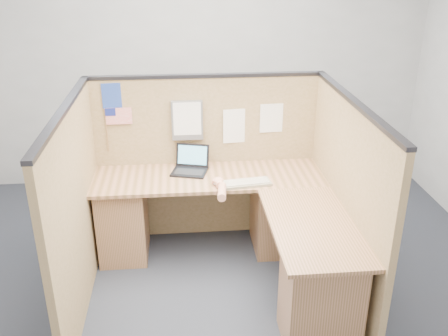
{
  "coord_description": "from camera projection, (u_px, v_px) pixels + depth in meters",
  "views": [
    {
      "loc": [
        -0.23,
        -3.17,
        2.5
      ],
      "look_at": [
        0.11,
        0.5,
        0.88
      ],
      "focal_mm": 40.0,
      "sensor_mm": 36.0,
      "label": 1
    }
  ],
  "objects": [
    {
      "name": "mouse",
      "position": [
        218.0,
        183.0,
        4.06
      ],
      "size": [
        0.11,
        0.08,
        0.04
      ],
      "primitive_type": "ellipsoid",
      "rotation": [
        0.0,
        0.0,
        -0.27
      ],
      "color": "silver",
      "rests_on": "l_desk"
    },
    {
      "name": "laptop",
      "position": [
        189.0,
        165.0,
        4.32
      ],
      "size": [
        0.34,
        0.35,
        0.21
      ],
      "rotation": [
        0.0,
        0.0,
        -0.27
      ],
      "color": "black",
      "rests_on": "l_desk"
    },
    {
      "name": "paper_left",
      "position": [
        237.0,
        126.0,
        4.39
      ],
      "size": [
        0.24,
        0.03,
        0.31
      ],
      "primitive_type": "cube",
      "rotation": [
        0.0,
        0.0,
        0.11
      ],
      "color": "white",
      "rests_on": "cubicle_partitions"
    },
    {
      "name": "file_holder",
      "position": [
        187.0,
        120.0,
        4.3
      ],
      "size": [
        0.27,
        0.05,
        0.34
      ],
      "color": "slate",
      "rests_on": "cubicle_partitions"
    },
    {
      "name": "paper_right",
      "position": [
        271.0,
        118.0,
        4.39
      ],
      "size": [
        0.2,
        0.01,
        0.26
      ],
      "primitive_type": "cube",
      "rotation": [
        0.0,
        0.0,
        0.04
      ],
      "color": "white",
      "rests_on": "cubicle_partitions"
    },
    {
      "name": "wall_back",
      "position": [
        199.0,
        59.0,
        5.4
      ],
      "size": [
        5.0,
        0.0,
        5.0
      ],
      "primitive_type": "plane",
      "rotation": [
        1.57,
        0.0,
        0.0
      ],
      "color": "#A1A4A6",
      "rests_on": "floor"
    },
    {
      "name": "l_desk",
      "position": [
        235.0,
        233.0,
        4.03
      ],
      "size": [
        1.95,
        1.75,
        0.73
      ],
      "color": "brown",
      "rests_on": "floor"
    },
    {
      "name": "floor",
      "position": [
        215.0,
        296.0,
        3.92
      ],
      "size": [
        5.0,
        5.0,
        0.0
      ],
      "primitive_type": "plane",
      "color": "#1F232C",
      "rests_on": "ground"
    },
    {
      "name": "american_flag",
      "position": [
        116.0,
        118.0,
        4.25
      ],
      "size": [
        0.23,
        0.01,
        0.39
      ],
      "color": "olive",
      "rests_on": "cubicle_partitions"
    },
    {
      "name": "blue_poster",
      "position": [
        112.0,
        96.0,
        4.18
      ],
      "size": [
        0.16,
        0.02,
        0.22
      ],
      "primitive_type": "cube",
      "rotation": [
        0.0,
        0.0,
        0.1
      ],
      "color": "#203C95",
      "rests_on": "cubicle_partitions"
    },
    {
      "name": "hand_forearm",
      "position": [
        221.0,
        188.0,
        3.94
      ],
      "size": [
        0.1,
        0.35,
        0.07
      ],
      "color": "tan",
      "rests_on": "l_desk"
    },
    {
      "name": "cubicle_partitions",
      "position": [
        211.0,
        184.0,
        3.99
      ],
      "size": [
        2.06,
        1.83,
        1.53
      ],
      "color": "olive",
      "rests_on": "floor"
    },
    {
      "name": "keyboard",
      "position": [
        244.0,
        183.0,
        4.07
      ],
      "size": [
        0.46,
        0.21,
        0.03
      ],
      "rotation": [
        0.0,
        0.0,
        0.12
      ],
      "color": "gray",
      "rests_on": "l_desk"
    }
  ]
}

